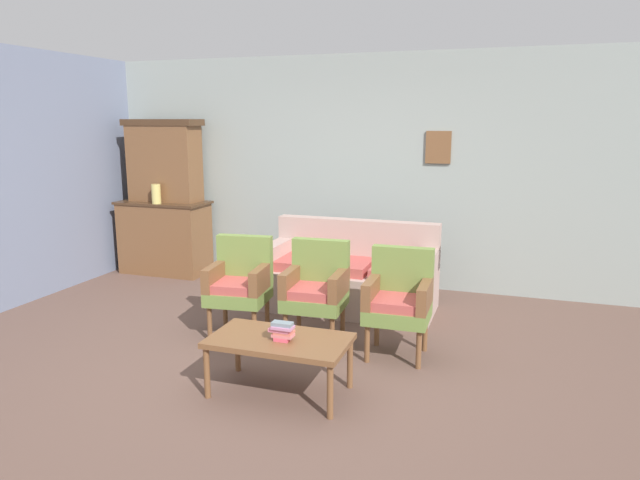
{
  "coord_description": "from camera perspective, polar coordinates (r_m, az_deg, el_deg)",
  "views": [
    {
      "loc": [
        1.74,
        -4.01,
        1.95
      ],
      "look_at": [
        0.05,
        0.97,
        0.85
      ],
      "focal_mm": 32.37,
      "sensor_mm": 36.0,
      "label": 1
    }
  ],
  "objects": [
    {
      "name": "ground_plane",
      "position": [
        4.79,
        -4.4,
        -12.26
      ],
      "size": [
        7.68,
        7.68,
        0.0
      ],
      "primitive_type": "plane",
      "color": "brown"
    },
    {
      "name": "wall_back_with_decor",
      "position": [
        6.89,
        4.09,
        6.77
      ],
      "size": [
        6.4,
        0.09,
        2.7
      ],
      "color": "#939E99",
      "rests_on": "ground"
    },
    {
      "name": "side_cabinet",
      "position": [
        7.71,
        -15.07,
        0.28
      ],
      "size": [
        1.16,
        0.55,
        0.93
      ],
      "color": "brown",
      "rests_on": "ground"
    },
    {
      "name": "cabinet_upper_hutch",
      "position": [
        7.65,
        -15.14,
        7.64
      ],
      "size": [
        0.99,
        0.38,
        1.03
      ],
      "color": "brown",
      "rests_on": "side_cabinet"
    },
    {
      "name": "vase_on_cabinet",
      "position": [
        7.45,
        -15.89,
        4.41
      ],
      "size": [
        0.11,
        0.11,
        0.24
      ],
      "primitive_type": "cylinder",
      "color": "#D5C469",
      "rests_on": "side_cabinet"
    },
    {
      "name": "floral_couch",
      "position": [
        6.07,
        2.97,
        -3.73
      ],
      "size": [
        1.78,
        0.8,
        0.9
      ],
      "color": "tan",
      "rests_on": "ground"
    },
    {
      "name": "armchair_near_couch_end",
      "position": [
        5.34,
        -7.92,
        -4.08
      ],
      "size": [
        0.57,
        0.55,
        0.9
      ],
      "color": "olive",
      "rests_on": "ground"
    },
    {
      "name": "armchair_by_doorway",
      "position": [
        5.12,
        -0.38,
        -4.66
      ],
      "size": [
        0.54,
        0.52,
        0.9
      ],
      "color": "olive",
      "rests_on": "ground"
    },
    {
      "name": "armchair_row_middle",
      "position": [
        4.86,
        7.8,
        -5.67
      ],
      "size": [
        0.53,
        0.5,
        0.9
      ],
      "color": "olive",
      "rests_on": "ground"
    },
    {
      "name": "coffee_table",
      "position": [
        4.21,
        -4.04,
        -10.2
      ],
      "size": [
        1.0,
        0.56,
        0.42
      ],
      "color": "brown",
      "rests_on": "ground"
    },
    {
      "name": "book_stack_on_table",
      "position": [
        4.12,
        -3.74,
        -8.96
      ],
      "size": [
        0.18,
        0.12,
        0.14
      ],
      "color": "#F0546A",
      "rests_on": "coffee_table"
    }
  ]
}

